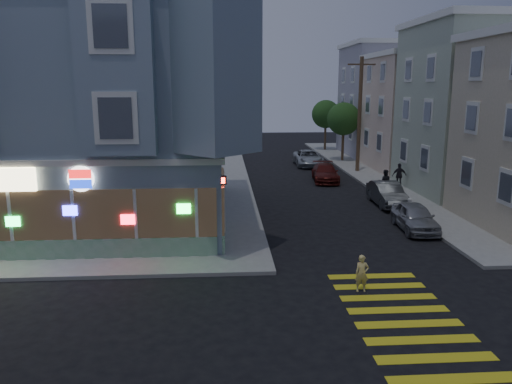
{
  "coord_description": "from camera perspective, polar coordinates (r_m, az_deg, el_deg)",
  "views": [
    {
      "loc": [
        1.06,
        -15.42,
        6.9
      ],
      "look_at": [
        2.49,
        5.59,
        2.42
      ],
      "focal_mm": 35.0,
      "sensor_mm": 36.0,
      "label": 1
    }
  ],
  "objects": [
    {
      "name": "parked_car_b",
      "position": [
        30.3,
        14.76,
        -0.22
      ],
      "size": [
        1.52,
        4.19,
        1.37
      ],
      "primitive_type": "imported",
      "rotation": [
        0.0,
        0.0,
        -0.02
      ],
      "color": "#3D4043",
      "rests_on": "ground"
    },
    {
      "name": "pedestrian_b",
      "position": [
        35.14,
        16.05,
        1.84
      ],
      "size": [
        0.96,
        0.4,
        1.64
      ],
      "primitive_type": "imported",
      "rotation": [
        0.0,
        0.0,
        3.14
      ],
      "color": "black",
      "rests_on": "sidewalk_ne"
    },
    {
      "name": "corner_building",
      "position": [
        27.35,
        -19.09,
        9.11
      ],
      "size": [
        14.6,
        14.6,
        11.4
      ],
      "color": "gray",
      "rests_on": "sidewalk_nw"
    },
    {
      "name": "utility_pole",
      "position": [
        40.96,
        11.75,
        8.83
      ],
      "size": [
        2.2,
        0.3,
        9.0
      ],
      "color": "#4C3826",
      "rests_on": "sidewalk_ne"
    },
    {
      "name": "row_house_d",
      "position": [
        52.77,
        16.83,
        9.89
      ],
      "size": [
        12.0,
        8.6,
        10.5
      ],
      "primitive_type": "cube",
      "color": "gray",
      "rests_on": "sidewalk_ne"
    },
    {
      "name": "parked_car_d",
      "position": [
        44.19,
        5.99,
        3.88
      ],
      "size": [
        2.36,
        4.99,
        1.38
      ],
      "primitive_type": "imported",
      "rotation": [
        0.0,
        0.0,
        -0.02
      ],
      "color": "#A9B0B4",
      "rests_on": "ground"
    },
    {
      "name": "row_house_c",
      "position": [
        44.48,
        20.84,
        8.35
      ],
      "size": [
        12.0,
        8.6,
        9.0
      ],
      "primitive_type": "cube",
      "color": "#C7A99A",
      "rests_on": "sidewalk_ne"
    },
    {
      "name": "parked_car_a",
      "position": [
        25.44,
        17.71,
        -2.76
      ],
      "size": [
        1.78,
        3.96,
        1.32
      ],
      "primitive_type": "imported",
      "rotation": [
        0.0,
        0.0,
        -0.06
      ],
      "color": "#95989C",
      "rests_on": "ground"
    },
    {
      "name": "running_child",
      "position": [
        17.59,
        12.01,
        -9.09
      ],
      "size": [
        0.48,
        0.33,
        1.28
      ],
      "primitive_type": "imported",
      "rotation": [
        0.0,
        0.0,
        -0.05
      ],
      "color": "#F2DA7B",
      "rests_on": "ground"
    },
    {
      "name": "parked_car_c",
      "position": [
        37.06,
        7.92,
        2.18
      ],
      "size": [
        2.22,
        4.56,
        1.28
      ],
      "primitive_type": "imported",
      "rotation": [
        0.0,
        0.0,
        -0.1
      ],
      "color": "#591814",
      "rests_on": "ground"
    },
    {
      "name": "sidewalk_nw",
      "position": [
        41.65,
        -24.29,
        1.52
      ],
      "size": [
        33.0,
        42.0,
        0.15
      ],
      "primitive_type": "cube",
      "color": "gray",
      "rests_on": "ground"
    },
    {
      "name": "street_tree_near",
      "position": [
        46.86,
        9.98,
        8.21
      ],
      "size": [
        3.0,
        3.0,
        5.3
      ],
      "color": "#4C3826",
      "rests_on": "sidewalk_ne"
    },
    {
      "name": "ground",
      "position": [
        16.93,
        -7.3,
        -12.13
      ],
      "size": [
        120.0,
        120.0,
        0.0
      ],
      "primitive_type": "plane",
      "color": "black",
      "rests_on": "ground"
    },
    {
      "name": "sidewalk_ne",
      "position": [
        44.77,
        25.54,
        2.07
      ],
      "size": [
        24.0,
        42.0,
        0.15
      ],
      "primitive_type": "cube",
      "color": "gray",
      "rests_on": "ground"
    },
    {
      "name": "fire_hydrant",
      "position": [
        28.65,
        17.17,
        -1.34
      ],
      "size": [
        0.43,
        0.25,
        0.75
      ],
      "color": "silver",
      "rests_on": "sidewalk_ne"
    },
    {
      "name": "traffic_signal",
      "position": [
        20.3,
        -4.64,
        3.3
      ],
      "size": [
        0.65,
        0.61,
        5.45
      ],
      "rotation": [
        0.0,
        0.0,
        0.12
      ],
      "color": "black",
      "rests_on": "sidewalk_nw"
    },
    {
      "name": "pedestrian_a",
      "position": [
        32.61,
        14.5,
        1.11
      ],
      "size": [
        0.91,
        0.79,
        1.59
      ],
      "primitive_type": "imported",
      "rotation": [
        0.0,
        0.0,
        2.86
      ],
      "color": "black",
      "rests_on": "sidewalk_ne"
    },
    {
      "name": "row_house_b",
      "position": [
        36.46,
        26.81,
        8.39
      ],
      "size": [
        12.0,
        8.6,
        10.5
      ],
      "primitive_type": "cube",
      "color": "#9FAE97",
      "rests_on": "sidewalk_ne"
    },
    {
      "name": "street_tree_far",
      "position": [
        54.65,
        7.98,
        8.8
      ],
      "size": [
        3.0,
        3.0,
        5.3
      ],
      "color": "#4C3826",
      "rests_on": "sidewalk_ne"
    }
  ]
}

